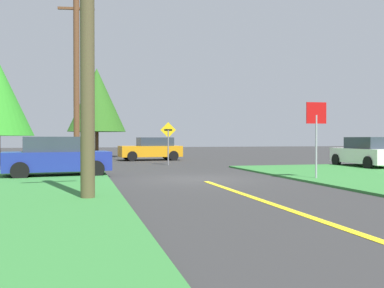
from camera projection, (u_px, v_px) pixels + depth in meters
name	position (u px, v px, depth m)	size (l,w,h in m)	color
ground_plane	(199.00, 179.00, 16.49)	(120.00, 120.00, 0.00)	#2E2E2E
lane_stripe_center	(304.00, 215.00, 8.75)	(0.20, 14.00, 0.01)	yellow
stop_sign	(316.00, 125.00, 16.05)	(0.79, 0.08, 2.89)	#9EA0A8
parked_car_near_building	(56.00, 157.00, 17.37)	(4.30, 2.33, 1.62)	navy
car_on_crossroad	(367.00, 153.00, 22.81)	(2.12, 4.47, 1.62)	white
car_approaching_junction	(151.00, 149.00, 30.77)	(4.42, 2.39, 1.62)	orange
utility_pole_near	(87.00, 56.00, 10.73)	(1.79, 0.46, 7.04)	brown
utility_pole_mid	(76.00, 80.00, 21.70)	(1.80, 0.37, 8.75)	brown
direction_sign	(168.00, 138.00, 25.11)	(0.90, 0.13, 2.49)	slate
pine_tree_center	(97.00, 100.00, 35.85)	(4.78, 4.78, 7.37)	brown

